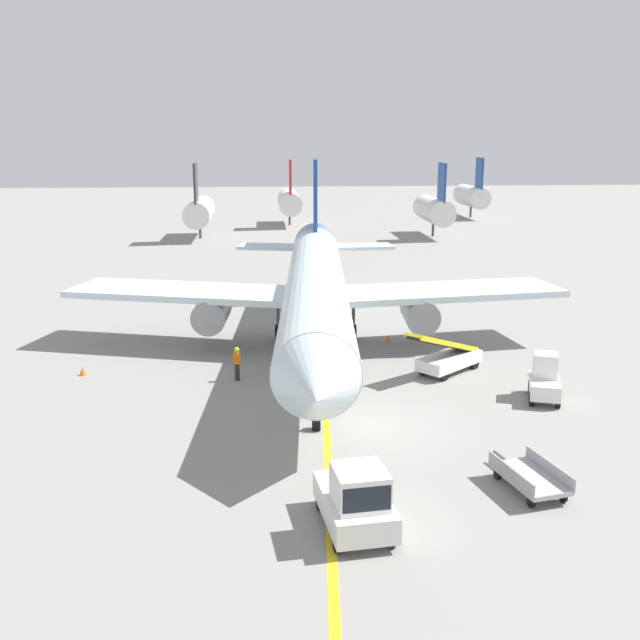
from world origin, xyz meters
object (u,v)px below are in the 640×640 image
(pushback_tug, at_px, (356,500))
(belt_loader_forward_hold, at_px, (448,358))
(baggage_tug_near_wing, at_px, (545,380))
(safety_cone_wingtip_left, at_px, (533,371))
(safety_cone_nose_right, at_px, (83,371))
(safety_cone_wingtip_right, at_px, (272,375))
(safety_cone_nose_left, at_px, (237,359))
(ground_crew_marshaller, at_px, (237,363))
(baggage_cart_loaded, at_px, (530,477))
(safety_cone_tail_area, at_px, (388,338))
(airliner, at_px, (316,289))

(pushback_tug, distance_m, belt_loader_forward_hold, 16.31)
(baggage_tug_near_wing, xyz_separation_m, safety_cone_wingtip_left, (0.80, 3.45, -0.71))
(safety_cone_nose_right, bearing_deg, safety_cone_wingtip_right, -7.77)
(safety_cone_nose_left, bearing_deg, pushback_tug, -76.56)
(ground_crew_marshaller, bearing_deg, pushback_tug, -74.39)
(baggage_cart_loaded, bearing_deg, safety_cone_nose_right, 142.61)
(belt_loader_forward_hold, bearing_deg, pushback_tug, -113.83)
(baggage_tug_near_wing, height_order, safety_cone_tail_area, baggage_tug_near_wing)
(ground_crew_marshaller, relative_size, safety_cone_nose_left, 3.86)
(baggage_tug_near_wing, distance_m, ground_crew_marshaller, 14.52)
(belt_loader_forward_hold, bearing_deg, baggage_cart_loaded, -91.83)
(safety_cone_nose_right, xyz_separation_m, safety_cone_tail_area, (16.32, 4.88, 0.00))
(pushback_tug, xyz_separation_m, safety_cone_tail_area, (4.51, 20.74, -0.77))
(belt_loader_forward_hold, height_order, safety_cone_nose_left, belt_loader_forward_hold)
(safety_cone_wingtip_left, bearing_deg, airliner, 151.35)
(pushback_tug, distance_m, safety_cone_nose_right, 19.79)
(airliner, xyz_separation_m, baggage_tug_near_wing, (9.76, -9.22, -2.49))
(safety_cone_nose_right, relative_size, safety_cone_wingtip_right, 1.00)
(airliner, relative_size, safety_cone_nose_left, 80.31)
(safety_cone_nose_right, xyz_separation_m, safety_cone_wingtip_right, (9.45, -1.29, 0.00))
(baggage_tug_near_wing, height_order, belt_loader_forward_hold, belt_loader_forward_hold)
(pushback_tug, distance_m, safety_cone_wingtip_left, 17.82)
(safety_cone_wingtip_right, bearing_deg, ground_crew_marshaller, -176.28)
(safety_cone_wingtip_left, bearing_deg, belt_loader_forward_hold, 169.81)
(belt_loader_forward_hold, bearing_deg, safety_cone_nose_right, 177.06)
(baggage_tug_near_wing, height_order, safety_cone_wingtip_right, baggage_tug_near_wing)
(baggage_tug_near_wing, relative_size, safety_cone_wingtip_right, 6.10)
(pushback_tug, relative_size, safety_cone_wingtip_left, 8.64)
(baggage_tug_near_wing, bearing_deg, safety_cone_wingtip_left, 76.97)
(baggage_tug_near_wing, relative_size, safety_cone_tail_area, 6.10)
(airliner, xyz_separation_m, safety_cone_wingtip_left, (10.56, -5.77, -3.20))
(pushback_tug, distance_m, safety_cone_nose_left, 17.85)
(belt_loader_forward_hold, bearing_deg, baggage_tug_near_wing, -51.03)
(baggage_tug_near_wing, distance_m, belt_loader_forward_hold, 5.41)
(safety_cone_nose_left, bearing_deg, safety_cone_nose_right, -169.06)
(safety_cone_nose_left, height_order, safety_cone_nose_right, same)
(baggage_tug_near_wing, xyz_separation_m, safety_cone_nose_left, (-14.13, 6.63, -0.71))
(baggage_tug_near_wing, distance_m, safety_cone_wingtip_right, 12.95)
(safety_cone_nose_left, bearing_deg, baggage_tug_near_wing, -25.13)
(pushback_tug, height_order, baggage_cart_loaded, pushback_tug)
(safety_cone_nose_left, bearing_deg, belt_loader_forward_hold, -12.74)
(belt_loader_forward_hold, height_order, safety_cone_wingtip_right, belt_loader_forward_hold)
(belt_loader_forward_hold, relative_size, safety_cone_wingtip_left, 10.45)
(safety_cone_wingtip_right, bearing_deg, baggage_tug_near_wing, -17.36)
(safety_cone_nose_left, bearing_deg, baggage_cart_loaded, -55.86)
(safety_cone_wingtip_right, bearing_deg, safety_cone_wingtip_left, -1.80)
(pushback_tug, distance_m, ground_crew_marshaller, 15.02)
(baggage_cart_loaded, xyz_separation_m, safety_cone_wingtip_right, (-8.54, 12.46, -0.25))
(safety_cone_wingtip_left, xyz_separation_m, safety_cone_wingtip_right, (-13.14, 0.41, 0.00))
(safety_cone_wingtip_left, bearing_deg, safety_cone_nose_right, 175.70)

